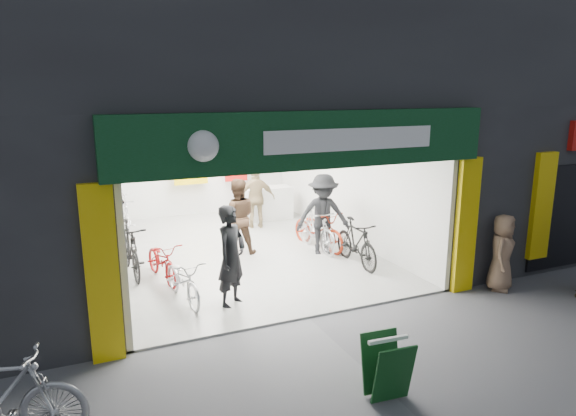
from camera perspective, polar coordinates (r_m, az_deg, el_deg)
ground at (r=8.97m, az=2.37°, el=-12.16°), size 60.00×60.00×0.00m
building at (r=13.06m, az=-3.68°, el=15.26°), size 17.00×10.27×8.00m
bike_left_front at (r=9.63m, az=-11.56°, el=-7.86°), size 0.77×1.67×0.84m
bike_left_midfront at (r=11.18m, az=-17.11°, el=-4.41°), size 0.62×1.92×1.14m
bike_left_midback at (r=10.74m, az=-13.81°, el=-5.73°), size 0.80×1.68×0.85m
bike_left_back at (r=14.40m, az=-17.52°, el=-0.77°), size 0.63×1.75×1.03m
bike_right_front at (r=11.37m, az=7.59°, el=-3.87°), size 0.55×1.76×1.05m
bike_right_mid at (r=12.49m, az=3.42°, el=-2.40°), size 1.00×1.94×0.97m
bike_right_back at (r=12.32m, az=3.18°, el=-2.42°), size 0.57×1.77×1.05m
customer_a at (r=9.16m, az=-6.31°, el=-5.40°), size 0.81×0.77×1.86m
customer_b at (r=11.99m, az=-5.67°, el=-1.02°), size 1.03×0.89×1.81m
customer_c at (r=11.93m, az=3.91°, el=-0.80°), size 1.39×1.03×1.92m
customer_d at (r=14.16m, az=-3.53°, el=1.08°), size 1.10×0.68×1.74m
pedestrian_near at (r=10.73m, az=22.66°, el=-4.57°), size 0.87×0.83×1.50m
sandwich_board at (r=6.83m, az=10.94°, el=-16.89°), size 0.56×0.57×0.80m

